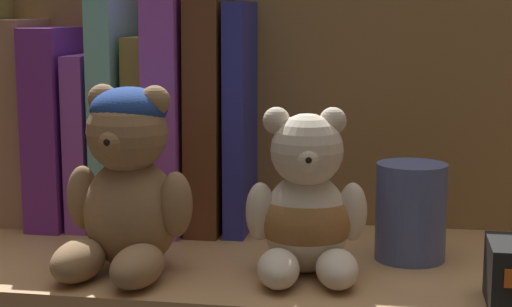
% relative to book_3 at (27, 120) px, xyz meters
% --- Properties ---
extents(shelf_board, '(0.76, 0.25, 0.02)m').
position_rel_book_3_xyz_m(shelf_board, '(0.27, -0.10, -0.11)').
color(shelf_board, tan).
rests_on(shelf_board, ground).
extents(shelf_back_panel, '(0.79, 0.01, 0.31)m').
position_rel_book_3_xyz_m(shelf_back_panel, '(0.27, 0.03, 0.04)').
color(shelf_back_panel, olive).
rests_on(shelf_back_panel, ground).
extents(book_3, '(0.03, 0.10, 0.20)m').
position_rel_book_3_xyz_m(book_3, '(0.00, 0.00, 0.00)').
color(book_3, tan).
rests_on(book_3, shelf_board).
extents(book_4, '(0.03, 0.13, 0.19)m').
position_rel_book_3_xyz_m(book_4, '(0.04, 0.00, -0.00)').
color(book_4, '#752C98').
rests_on(book_4, shelf_board).
extents(book_5, '(0.02, 0.12, 0.17)m').
position_rel_book_3_xyz_m(book_5, '(0.07, 0.00, -0.02)').
color(book_5, '#9E4AC5').
rests_on(book_5, shelf_board).
extents(book_6, '(0.02, 0.12, 0.22)m').
position_rel_book_3_xyz_m(book_6, '(0.10, 0.00, 0.01)').
color(book_6, '#7DCFC5').
rests_on(book_6, shelf_board).
extents(book_7, '(0.02, 0.09, 0.18)m').
position_rel_book_3_xyz_m(book_7, '(0.12, 0.00, -0.01)').
color(book_7, olive).
rests_on(book_7, shelf_board).
extents(book_8, '(0.03, 0.13, 0.25)m').
position_rel_book_3_xyz_m(book_8, '(0.15, 0.00, 0.02)').
color(book_8, '#A44ECC').
rests_on(book_8, shelf_board).
extents(book_9, '(0.03, 0.11, 0.24)m').
position_rel_book_3_xyz_m(book_9, '(0.19, 0.00, 0.02)').
color(book_9, brown).
rests_on(book_9, shelf_board).
extents(book_10, '(0.02, 0.10, 0.22)m').
position_rel_book_3_xyz_m(book_10, '(0.22, 0.00, 0.01)').
color(book_10, '#2C309D').
rests_on(book_10, shelf_board).
extents(teddy_bear_larger, '(0.11, 0.11, 0.15)m').
position_rel_book_3_xyz_m(teddy_bear_larger, '(0.15, -0.15, -0.03)').
color(teddy_bear_larger, '#93704C').
rests_on(teddy_bear_larger, shelf_board).
extents(teddy_bear_smaller, '(0.10, 0.11, 0.13)m').
position_rel_book_3_xyz_m(teddy_bear_smaller, '(0.30, -0.14, -0.05)').
color(teddy_bear_smaller, beige).
rests_on(teddy_bear_smaller, shelf_board).
extents(pillar_candle, '(0.06, 0.06, 0.08)m').
position_rel_book_3_xyz_m(pillar_candle, '(0.38, -0.08, -0.06)').
color(pillar_candle, '#4C5B99').
rests_on(pillar_candle, shelf_board).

